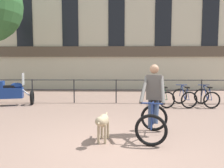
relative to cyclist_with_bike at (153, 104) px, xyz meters
name	(u,v)px	position (x,y,z in m)	size (l,w,h in m)	color
ground_plane	(115,146)	(-0.89, -0.69, -0.76)	(60.00, 60.00, 0.00)	#8E7060
canal_railing	(116,87)	(-0.89, 4.51, -0.05)	(15.05, 0.05, 1.05)	#232326
building_facade	(116,27)	(-0.89, 10.30, 3.53)	(18.00, 0.72, 8.62)	beige
cyclist_with_bike	(153,104)	(0.00, 0.00, 0.00)	(0.92, 1.29, 1.70)	black
dog	(103,122)	(-1.17, -0.45, -0.31)	(0.30, 0.92, 0.63)	tan
parked_motorcycle	(12,92)	(-5.23, 3.78, -0.20)	(1.80, 1.02, 1.35)	black
parked_bicycle_near_lamp	(162,97)	(1.01, 3.85, -0.41)	(0.84, 1.21, 0.86)	black
parked_bicycle_mid_left	(184,97)	(1.91, 3.85, -0.41)	(0.73, 1.15, 0.86)	black
parked_bicycle_mid_right	(206,97)	(2.82, 3.85, -0.41)	(0.67, 1.12, 0.86)	black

